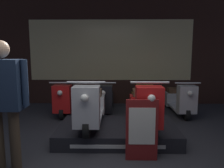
{
  "coord_description": "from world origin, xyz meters",
  "views": [
    {
      "loc": [
        0.15,
        -2.4,
        1.49
      ],
      "look_at": [
        0.07,
        2.07,
        0.84
      ],
      "focal_mm": 35.0,
      "sensor_mm": 36.0,
      "label": 1
    }
  ],
  "objects_px": {
    "scooter_display_left": "(91,107)",
    "scooter_backrow_1": "(105,100)",
    "person_left_browsing": "(3,94)",
    "scooter_backrow_0": "(68,100)",
    "scooter_backrow_3": "(180,100)",
    "scooter_display_right": "(144,107)",
    "scooter_backrow_2": "(142,100)",
    "price_sign_board": "(142,130)"
  },
  "relations": [
    {
      "from": "scooter_display_left",
      "to": "scooter_backrow_1",
      "type": "height_order",
      "value": "scooter_display_left"
    },
    {
      "from": "person_left_browsing",
      "to": "scooter_backrow_1",
      "type": "bearing_deg",
      "value": 66.83
    },
    {
      "from": "scooter_backrow_0",
      "to": "scooter_backrow_3",
      "type": "height_order",
      "value": "same"
    },
    {
      "from": "scooter_backrow_0",
      "to": "scooter_backrow_1",
      "type": "xyz_separation_m",
      "value": [
        0.92,
        0.0,
        0.0
      ]
    },
    {
      "from": "scooter_display_right",
      "to": "scooter_backrow_3",
      "type": "height_order",
      "value": "scooter_display_right"
    },
    {
      "from": "scooter_backrow_3",
      "to": "person_left_browsing",
      "type": "bearing_deg",
      "value": -138.42
    },
    {
      "from": "scooter_backrow_1",
      "to": "scooter_backrow_2",
      "type": "bearing_deg",
      "value": 0.0
    },
    {
      "from": "person_left_browsing",
      "to": "scooter_display_right",
      "type": "bearing_deg",
      "value": 28.03
    },
    {
      "from": "scooter_display_right",
      "to": "scooter_backrow_3",
      "type": "bearing_deg",
      "value": 56.39
    },
    {
      "from": "scooter_display_left",
      "to": "price_sign_board",
      "type": "bearing_deg",
      "value": -43.87
    },
    {
      "from": "person_left_browsing",
      "to": "scooter_display_left",
      "type": "bearing_deg",
      "value": 46.0
    },
    {
      "from": "scooter_display_left",
      "to": "scooter_backrow_2",
      "type": "xyz_separation_m",
      "value": [
        1.07,
        1.62,
        -0.23
      ]
    },
    {
      "from": "scooter_backrow_3",
      "to": "person_left_browsing",
      "type": "relative_size",
      "value": 0.95
    },
    {
      "from": "scooter_backrow_3",
      "to": "price_sign_board",
      "type": "bearing_deg",
      "value": -116.9
    },
    {
      "from": "scooter_backrow_1",
      "to": "scooter_backrow_3",
      "type": "relative_size",
      "value": 1.0
    },
    {
      "from": "person_left_browsing",
      "to": "price_sign_board",
      "type": "distance_m",
      "value": 1.85
    },
    {
      "from": "scooter_display_right",
      "to": "person_left_browsing",
      "type": "relative_size",
      "value": 0.95
    },
    {
      "from": "price_sign_board",
      "to": "person_left_browsing",
      "type": "bearing_deg",
      "value": -172.02
    },
    {
      "from": "scooter_display_left",
      "to": "person_left_browsing",
      "type": "bearing_deg",
      "value": -134.0
    },
    {
      "from": "scooter_display_right",
      "to": "scooter_backrow_1",
      "type": "distance_m",
      "value": 1.81
    },
    {
      "from": "scooter_backrow_0",
      "to": "scooter_backrow_3",
      "type": "relative_size",
      "value": 1.0
    },
    {
      "from": "scooter_display_left",
      "to": "scooter_backrow_1",
      "type": "bearing_deg",
      "value": 84.47
    },
    {
      "from": "scooter_backrow_3",
      "to": "price_sign_board",
      "type": "relative_size",
      "value": 1.81
    },
    {
      "from": "scooter_backrow_3",
      "to": "price_sign_board",
      "type": "height_order",
      "value": "price_sign_board"
    },
    {
      "from": "price_sign_board",
      "to": "scooter_backrow_1",
      "type": "bearing_deg",
      "value": 104.79
    },
    {
      "from": "scooter_display_left",
      "to": "scooter_backrow_3",
      "type": "xyz_separation_m",
      "value": [
        1.99,
        1.62,
        -0.23
      ]
    },
    {
      "from": "scooter_backrow_0",
      "to": "price_sign_board",
      "type": "bearing_deg",
      "value": -56.99
    },
    {
      "from": "scooter_display_right",
      "to": "scooter_backrow_2",
      "type": "relative_size",
      "value": 1.0
    },
    {
      "from": "scooter_backrow_0",
      "to": "price_sign_board",
      "type": "height_order",
      "value": "price_sign_board"
    },
    {
      "from": "scooter_backrow_1",
      "to": "price_sign_board",
      "type": "height_order",
      "value": "price_sign_board"
    },
    {
      "from": "scooter_backrow_1",
      "to": "scooter_backrow_0",
      "type": "bearing_deg",
      "value": 180.0
    },
    {
      "from": "scooter_backrow_2",
      "to": "price_sign_board",
      "type": "relative_size",
      "value": 1.81
    },
    {
      "from": "scooter_display_right",
      "to": "person_left_browsing",
      "type": "distance_m",
      "value": 2.17
    },
    {
      "from": "scooter_backrow_0",
      "to": "price_sign_board",
      "type": "relative_size",
      "value": 1.81
    },
    {
      "from": "scooter_display_right",
      "to": "scooter_backrow_1",
      "type": "relative_size",
      "value": 1.0
    },
    {
      "from": "scooter_display_right",
      "to": "price_sign_board",
      "type": "bearing_deg",
      "value": -99.6
    },
    {
      "from": "scooter_backrow_1",
      "to": "person_left_browsing",
      "type": "xyz_separation_m",
      "value": [
        -1.12,
        -2.62,
        0.65
      ]
    },
    {
      "from": "scooter_display_right",
      "to": "price_sign_board",
      "type": "distance_m",
      "value": 0.78
    },
    {
      "from": "person_left_browsing",
      "to": "scooter_backrow_0",
      "type": "bearing_deg",
      "value": 85.51
    },
    {
      "from": "scooter_backrow_1",
      "to": "price_sign_board",
      "type": "bearing_deg",
      "value": -75.21
    },
    {
      "from": "scooter_backrow_1",
      "to": "price_sign_board",
      "type": "xyz_separation_m",
      "value": [
        0.63,
        -2.38,
        0.1
      ]
    },
    {
      "from": "scooter_display_right",
      "to": "scooter_backrow_2",
      "type": "xyz_separation_m",
      "value": [
        0.16,
        1.62,
        -0.23
      ]
    }
  ]
}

